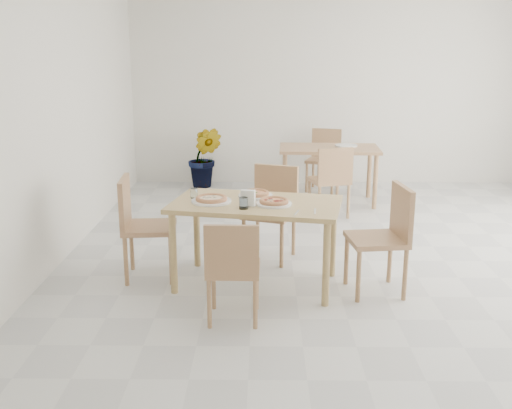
{
  "coord_description": "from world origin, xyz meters",
  "views": [
    {
      "loc": [
        -1.03,
        -5.55,
        2.04
      ],
      "look_at": [
        -1.09,
        -0.61,
        0.73
      ],
      "focal_mm": 42.0,
      "sensor_mm": 36.0,
      "label": 1
    }
  ],
  "objects_px": {
    "chair_back_s": "(332,177)",
    "chair_back_n": "(324,155)",
    "potted_plant": "(205,157)",
    "tumbler_b": "(194,193)",
    "chair_east": "(387,232)",
    "chair_north": "(272,205)",
    "plate_empty": "(346,146)",
    "pizza_mushroom": "(211,198)",
    "plate_pepperoni": "(274,204)",
    "pizza_pepperoni": "(274,201)",
    "second_table": "(329,155)",
    "chair_south": "(233,265)",
    "chair_west": "(139,220)",
    "plate_margherita": "(255,196)",
    "main_table": "(256,212)",
    "pizza_margherita": "(255,193)",
    "tumbler_a": "(244,203)",
    "napkin_holder": "(248,199)",
    "plate_mushroom": "(211,201)"
  },
  "relations": [
    {
      "from": "plate_pepperoni",
      "to": "chair_back_n",
      "type": "distance_m",
      "value": 3.81
    },
    {
      "from": "pizza_mushroom",
      "to": "second_table",
      "type": "xyz_separation_m",
      "value": [
        1.31,
        2.88,
        -0.13
      ]
    },
    {
      "from": "tumbler_b",
      "to": "plate_margherita",
      "type": "bearing_deg",
      "value": 5.19
    },
    {
      "from": "chair_west",
      "to": "tumbler_b",
      "type": "bearing_deg",
      "value": -96.42
    },
    {
      "from": "chair_north",
      "to": "chair_west",
      "type": "relative_size",
      "value": 0.98
    },
    {
      "from": "tumbler_a",
      "to": "chair_south",
      "type": "bearing_deg",
      "value": -96.67
    },
    {
      "from": "chair_north",
      "to": "potted_plant",
      "type": "height_order",
      "value": "chair_north"
    },
    {
      "from": "pizza_pepperoni",
      "to": "plate_empty",
      "type": "height_order",
      "value": "pizza_pepperoni"
    },
    {
      "from": "tumbler_b",
      "to": "second_table",
      "type": "height_order",
      "value": "tumbler_b"
    },
    {
      "from": "chair_back_n",
      "to": "pizza_margherita",
      "type": "bearing_deg",
      "value": -86.5
    },
    {
      "from": "tumbler_a",
      "to": "tumbler_b",
      "type": "distance_m",
      "value": 0.58
    },
    {
      "from": "chair_south",
      "to": "tumbler_b",
      "type": "distance_m",
      "value": 1.04
    },
    {
      "from": "chair_back_s",
      "to": "chair_back_n",
      "type": "distance_m",
      "value": 1.49
    },
    {
      "from": "pizza_mushroom",
      "to": "chair_back_s",
      "type": "xyz_separation_m",
      "value": [
        1.27,
        2.15,
        -0.27
      ]
    },
    {
      "from": "pizza_margherita",
      "to": "second_table",
      "type": "bearing_deg",
      "value": 70.75
    },
    {
      "from": "main_table",
      "to": "napkin_holder",
      "type": "distance_m",
      "value": 0.23
    },
    {
      "from": "main_table",
      "to": "plate_margherita",
      "type": "height_order",
      "value": "plate_margherita"
    },
    {
      "from": "plate_pepperoni",
      "to": "pizza_pepperoni",
      "type": "distance_m",
      "value": 0.02
    },
    {
      "from": "plate_pepperoni",
      "to": "plate_empty",
      "type": "relative_size",
      "value": 1.02
    },
    {
      "from": "chair_south",
      "to": "plate_margherita",
      "type": "distance_m",
      "value": 1.02
    },
    {
      "from": "pizza_margherita",
      "to": "chair_west",
      "type": "bearing_deg",
      "value": -178.05
    },
    {
      "from": "main_table",
      "to": "second_table",
      "type": "relative_size",
      "value": 1.17
    },
    {
      "from": "potted_plant",
      "to": "tumbler_b",
      "type": "bearing_deg",
      "value": -85.95
    },
    {
      "from": "pizza_mushroom",
      "to": "second_table",
      "type": "bearing_deg",
      "value": 65.52
    },
    {
      "from": "plate_mushroom",
      "to": "potted_plant",
      "type": "distance_m",
      "value": 3.8
    },
    {
      "from": "chair_south",
      "to": "chair_north",
      "type": "distance_m",
      "value": 1.54
    },
    {
      "from": "pizza_margherita",
      "to": "pizza_mushroom",
      "type": "height_order",
      "value": "same"
    },
    {
      "from": "chair_north",
      "to": "plate_empty",
      "type": "distance_m",
      "value": 2.46
    },
    {
      "from": "chair_west",
      "to": "plate_pepperoni",
      "type": "bearing_deg",
      "value": -106.23
    },
    {
      "from": "plate_mushroom",
      "to": "plate_pepperoni",
      "type": "xyz_separation_m",
      "value": [
        0.53,
        -0.08,
        0.0
      ]
    },
    {
      "from": "pizza_margherita",
      "to": "chair_north",
      "type": "bearing_deg",
      "value": 73.95
    },
    {
      "from": "plate_mushroom",
      "to": "chair_back_n",
      "type": "height_order",
      "value": "chair_back_n"
    },
    {
      "from": "plate_empty",
      "to": "chair_back_s",
      "type": "bearing_deg",
      "value": -108.6
    },
    {
      "from": "chair_south",
      "to": "chair_west",
      "type": "height_order",
      "value": "chair_west"
    },
    {
      "from": "pizza_pepperoni",
      "to": "tumbler_a",
      "type": "bearing_deg",
      "value": -151.84
    },
    {
      "from": "plate_mushroom",
      "to": "pizza_mushroom",
      "type": "height_order",
      "value": "pizza_mushroom"
    },
    {
      "from": "tumbler_b",
      "to": "napkin_holder",
      "type": "height_order",
      "value": "napkin_holder"
    },
    {
      "from": "chair_east",
      "to": "chair_back_s",
      "type": "bearing_deg",
      "value": 178.52
    },
    {
      "from": "pizza_mushroom",
      "to": "chair_west",
      "type": "bearing_deg",
      "value": 166.47
    },
    {
      "from": "plate_pepperoni",
      "to": "pizza_mushroom",
      "type": "distance_m",
      "value": 0.54
    },
    {
      "from": "chair_south",
      "to": "second_table",
      "type": "relative_size",
      "value": 0.61
    },
    {
      "from": "potted_plant",
      "to": "pizza_mushroom",
      "type": "bearing_deg",
      "value": -83.6
    },
    {
      "from": "plate_pepperoni",
      "to": "pizza_mushroom",
      "type": "bearing_deg",
      "value": 171.34
    },
    {
      "from": "tumbler_a",
      "to": "tumbler_b",
      "type": "xyz_separation_m",
      "value": [
        -0.45,
        0.36,
        -0.01
      ]
    },
    {
      "from": "chair_west",
      "to": "tumbler_a",
      "type": "height_order",
      "value": "chair_west"
    },
    {
      "from": "napkin_holder",
      "to": "pizza_pepperoni",
      "type": "bearing_deg",
      "value": 29.7
    },
    {
      "from": "plate_margherita",
      "to": "plate_empty",
      "type": "height_order",
      "value": "same"
    },
    {
      "from": "chair_west",
      "to": "plate_margherita",
      "type": "bearing_deg",
      "value": -92.9
    },
    {
      "from": "chair_back_s",
      "to": "chair_back_n",
      "type": "bearing_deg",
      "value": -106.93
    },
    {
      "from": "plate_empty",
      "to": "tumbler_b",
      "type": "bearing_deg",
      "value": -121.23
    }
  ]
}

